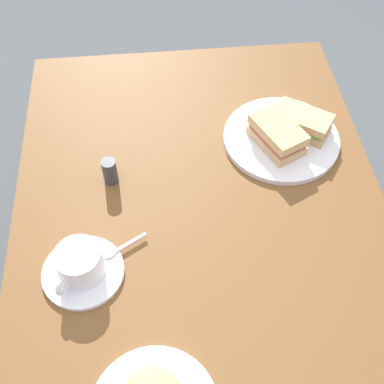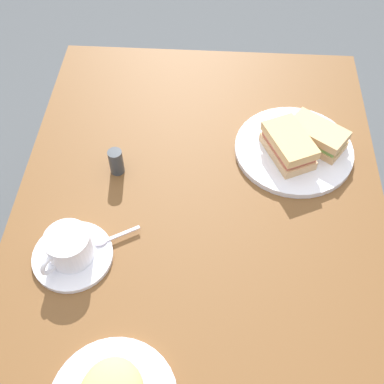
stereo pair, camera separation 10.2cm
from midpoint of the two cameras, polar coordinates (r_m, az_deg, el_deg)
name	(u,v)px [view 2 (the right image)]	position (r m, az deg, el deg)	size (l,w,h in m)	color
ground_plane	(196,344)	(1.67, 2.30, -17.19)	(6.00, 6.00, 0.00)	#4B5053
dining_table	(198,250)	(1.14, 3.26, -6.89)	(1.17, 0.81, 0.70)	brown
sandwich_plate	(294,150)	(1.20, 14.04, 4.58)	(0.28, 0.28, 0.01)	white
sandwich_front	(289,146)	(1.15, 13.58, 5.07)	(0.15, 0.13, 0.06)	tan
sandwich_back	(317,136)	(1.20, 16.59, 6.10)	(0.13, 0.15, 0.05)	tan
coffee_saucer	(73,256)	(1.01, -10.76, -7.44)	(0.16, 0.16, 0.01)	white
coffee_cup	(68,246)	(0.98, -11.17, -6.36)	(0.11, 0.09, 0.06)	white
spoon	(110,239)	(1.01, -6.64, -5.57)	(0.06, 0.09, 0.01)	silver
salt_shaker	(116,162)	(1.11, -6.15, 3.33)	(0.03, 0.03, 0.06)	#33383D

